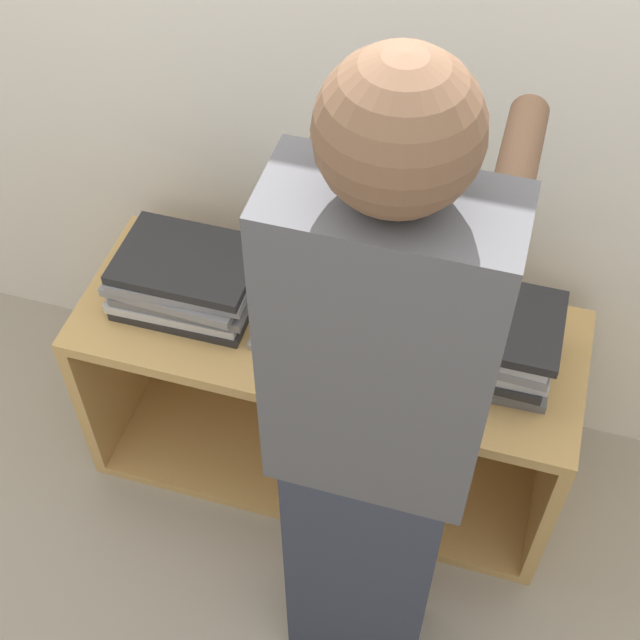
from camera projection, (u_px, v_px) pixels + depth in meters
ground_plane at (303, 526)px, 2.69m from camera, size 12.00×12.00×0.00m
wall_back at (371, 68)px, 2.17m from camera, size 8.00×0.05×2.40m
cart at (333, 381)px, 2.65m from camera, size 1.36×0.52×0.63m
laptop_open at (335, 298)px, 2.37m from camera, size 0.36×0.38×0.25m
laptop_stack_left at (187, 278)px, 2.38m from camera, size 0.39×0.28×0.16m
laptop_stack_right at (480, 337)px, 2.23m from camera, size 0.39×0.28×0.19m
person at (374, 444)px, 1.78m from camera, size 0.40×0.54×1.82m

